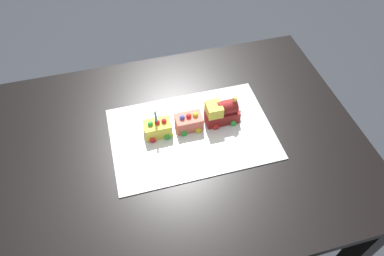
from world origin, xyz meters
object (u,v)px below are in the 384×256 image
(dining_table, at_px, (175,160))
(cake_car_gondola_coral, at_px, (189,122))
(cake_car_caboose_lemon, at_px, (158,128))
(birthday_candle, at_px, (156,116))
(cake_locomotive, at_px, (222,112))

(dining_table, distance_m, cake_car_gondola_coral, 0.17)
(cake_car_caboose_lemon, distance_m, birthday_candle, 0.07)
(cake_locomotive, height_order, cake_car_gondola_coral, cake_locomotive)
(cake_locomotive, bearing_deg, dining_table, 16.89)
(cake_car_gondola_coral, bearing_deg, dining_table, 40.13)
(cake_locomotive, xyz_separation_m, cake_car_caboose_lemon, (0.25, -0.00, -0.02))
(cake_locomotive, bearing_deg, cake_car_caboose_lemon, -0.00)
(dining_table, distance_m, cake_car_caboose_lemon, 0.16)
(dining_table, xyz_separation_m, cake_locomotive, (-0.20, -0.06, 0.16))
(birthday_candle, bearing_deg, cake_car_gondola_coral, -180.00)
(cake_car_caboose_lemon, bearing_deg, birthday_candle, 0.00)
(dining_table, bearing_deg, cake_car_gondola_coral, -139.87)
(cake_locomotive, relative_size, cake_car_gondola_coral, 1.40)
(dining_table, relative_size, cake_car_caboose_lemon, 14.00)
(cake_car_caboose_lemon, bearing_deg, dining_table, 126.55)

